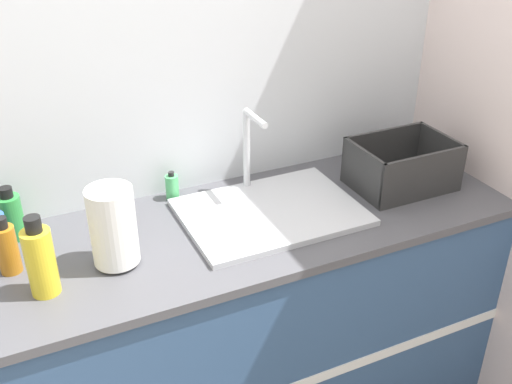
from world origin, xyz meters
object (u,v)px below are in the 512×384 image
Objects in this scene: paper_towel_roll at (113,227)px; soap_dispenser at (172,187)px; dish_rack at (401,169)px; bottle_green at (11,216)px; bottle_amber at (7,248)px; bottle_yellow at (40,260)px; sink at (270,209)px.

paper_towel_roll is 0.41m from soap_dispenser.
soap_dispenser is at bearing 48.44° from paper_towel_roll.
bottle_green is at bearing 170.07° from dish_rack.
paper_towel_roll is 1.39× the size of bottle_amber.
bottle_yellow is (-0.21, -0.05, -0.02)m from paper_towel_roll.
paper_towel_roll reaches higher than bottle_amber.
dish_rack is at bearing -2.20° from sink.
paper_towel_roll is at bearing 13.65° from bottle_yellow.
dish_rack is 1.47× the size of bottle_yellow.
sink is at bearing -42.43° from soap_dispenser.
bottle_amber is 0.16m from bottle_yellow.
paper_towel_roll is 1.03× the size of bottle_yellow.
sink is 0.52m from dish_rack.
bottle_amber is (-1.32, 0.05, 0.01)m from dish_rack.
sink is 0.54m from paper_towel_roll.
bottle_yellow is (0.08, -0.14, 0.03)m from bottle_amber.
bottle_amber is 0.59m from soap_dispenser.
sink is at bearing -14.85° from bottle_green.
dish_rack is (0.51, -0.02, 0.05)m from sink.
soap_dispenser is at bearing 137.57° from sink.
paper_towel_roll reaches higher than dish_rack.
bottle_amber is at bearing 118.31° from bottle_yellow.
soap_dispenser is (0.52, 0.03, -0.03)m from bottle_green.
sink is at bearing 177.80° from dish_rack.
soap_dispenser is at bearing 20.89° from bottle_amber.
sink reaches higher than bottle_green.
bottle_green is (-0.78, 0.21, 0.06)m from sink.
sink is 0.75m from bottle_yellow.
paper_towel_roll is 1.04m from dish_rack.
bottle_green is 1.71× the size of soap_dispenser.
dish_rack is 1.32m from bottle_amber.
dish_rack is 1.31m from bottle_green.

